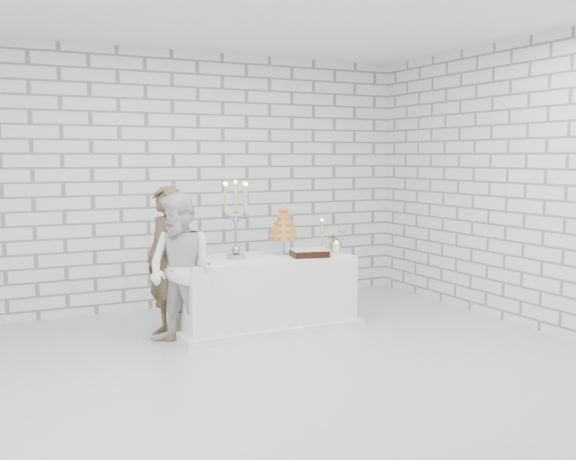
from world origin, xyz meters
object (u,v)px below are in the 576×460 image
at_px(cake_table, 263,292).
at_px(croquembouche, 283,230).
at_px(bride, 181,270).
at_px(groom, 166,263).
at_px(candelabra, 236,220).

xyz_separation_m(cake_table, croquembouche, (0.28, 0.09, 0.63)).
bearing_deg(croquembouche, bride, -163.68).
relative_size(cake_table, croquembouche, 3.49).
relative_size(groom, croquembouche, 2.90).
distance_m(cake_table, bride, 1.06).
bearing_deg(cake_table, groom, 175.36).
relative_size(groom, candelabra, 1.88).
height_order(bride, croquembouche, bride).
height_order(cake_table, groom, groom).
bearing_deg(cake_table, candelabra, -177.88).
distance_m(groom, candelabra, 0.81).
xyz_separation_m(cake_table, groom, (-1.00, 0.08, 0.37)).
bearing_deg(candelabra, croquembouche, 10.11).
relative_size(cake_table, bride, 1.25).
xyz_separation_m(groom, candelabra, (0.69, -0.09, 0.40)).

